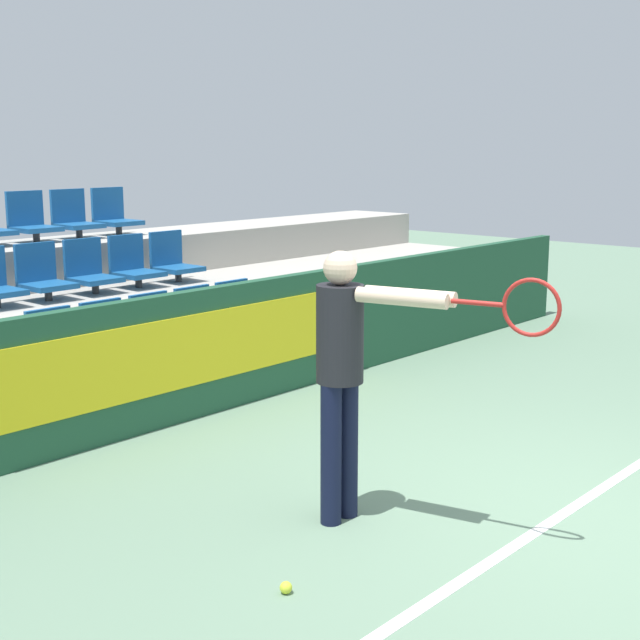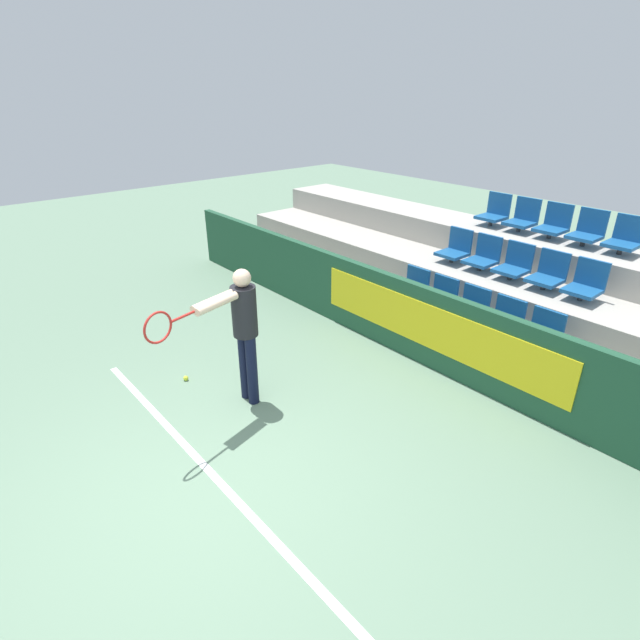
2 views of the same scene
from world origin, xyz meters
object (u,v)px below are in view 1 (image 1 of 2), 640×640
object	(u,v)px
stadium_chair_9	(173,261)
stadium_chair_13	(75,218)
stadium_chair_6	(43,277)
stadium_chair_7	(90,271)
tennis_ball	(286,588)
stadium_chair_4	(240,312)
stadium_chair_12	(32,221)
stadium_chair_3	(201,320)
tennis_player	(350,361)
stadium_chair_8	(134,266)
stadium_chair_1	(110,337)
stadium_chair_0	(57,347)
stadium_chair_14	(114,215)
stadium_chair_2	(157,328)

from	to	relation	value
stadium_chair_9	stadium_chair_13	distance (m)	1.23
stadium_chair_6	stadium_chair_7	xyz separation A→B (m)	(0.52, 0.00, 0.00)
stadium_chair_7	tennis_ball	world-z (taller)	stadium_chair_7
stadium_chair_4	stadium_chair_12	bearing A→B (deg)	116.90
stadium_chair_3	stadium_chair_7	world-z (taller)	stadium_chair_7
stadium_chair_12	tennis_ball	distance (m)	6.00
stadium_chair_7	stadium_chair_6	bearing A→B (deg)	180.00
stadium_chair_7	stadium_chair_12	size ratio (longest dim) A/B	1.00
stadium_chair_3	stadium_chair_9	xyz separation A→B (m)	(0.52, 1.03, 0.43)
tennis_ball	stadium_chair_4	bearing A→B (deg)	49.52
tennis_player	stadium_chair_7	bearing A→B (deg)	62.77
stadium_chair_4	stadium_chair_9	world-z (taller)	stadium_chair_9
stadium_chair_7	stadium_chair_3	bearing A→B (deg)	-63.10
stadium_chair_8	stadium_chair_9	xyz separation A→B (m)	(0.52, 0.00, 0.00)
stadium_chair_1	tennis_player	bearing A→B (deg)	-98.41
stadium_chair_6	tennis_ball	distance (m)	4.80
stadium_chair_8	stadium_chair_12	bearing A→B (deg)	116.90
stadium_chair_3	stadium_chair_0	bearing A→B (deg)	180.00
stadium_chair_3	stadium_chair_7	bearing A→B (deg)	116.90
stadium_chair_7	stadium_chair_1	bearing A→B (deg)	-116.90
stadium_chair_6	stadium_chair_7	distance (m)	0.52
stadium_chair_1	stadium_chair_8	world-z (taller)	stadium_chair_8
stadium_chair_7	stadium_chair_12	bearing A→B (deg)	90.00
stadium_chair_4	stadium_chair_13	bearing A→B (deg)	104.24
stadium_chair_0	stadium_chair_6	xyz separation A→B (m)	(0.52, 1.03, 0.43)
stadium_chair_0	stadium_chair_4	bearing A→B (deg)	0.00
stadium_chair_0	stadium_chair_7	size ratio (longest dim) A/B	1.00
stadium_chair_9	stadium_chair_13	xyz separation A→B (m)	(-0.52, 1.03, 0.43)
stadium_chair_6	tennis_player	distance (m)	4.16
stadium_chair_14	stadium_chair_3	bearing A→B (deg)	-104.24
stadium_chair_1	stadium_chair_6	distance (m)	1.11
stadium_chair_0	tennis_ball	xyz separation A→B (m)	(-0.86, -3.45, -0.62)
stadium_chair_9	stadium_chair_3	bearing A→B (deg)	-116.90
stadium_chair_0	stadium_chair_9	bearing A→B (deg)	26.23
stadium_chair_3	stadium_chair_8	distance (m)	1.11
stadium_chair_0	stadium_chair_7	xyz separation A→B (m)	(1.04, 1.03, 0.43)
stadium_chair_3	stadium_chair_4	xyz separation A→B (m)	(0.52, 0.00, 0.00)
stadium_chair_3	tennis_player	xyz separation A→B (m)	(-1.50, -3.11, 0.38)
stadium_chair_6	tennis_player	world-z (taller)	tennis_player
stadium_chair_2	stadium_chair_9	world-z (taller)	stadium_chair_9
stadium_chair_1	stadium_chair_8	size ratio (longest dim) A/B	1.00
stadium_chair_3	stadium_chair_9	bearing A→B (deg)	63.10
stadium_chair_13	tennis_player	distance (m)	5.40
stadium_chair_12	tennis_player	xyz separation A→B (m)	(-0.98, -5.16, -0.49)
stadium_chair_7	stadium_chair_12	world-z (taller)	stadium_chair_12
stadium_chair_3	tennis_ball	world-z (taller)	stadium_chair_3
stadium_chair_6	stadium_chair_4	bearing A→B (deg)	-33.30
stadium_chair_8	stadium_chair_14	world-z (taller)	stadium_chair_14
stadium_chair_8	stadium_chair_13	world-z (taller)	stadium_chair_13
stadium_chair_6	stadium_chair_1	bearing A→B (deg)	-90.00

